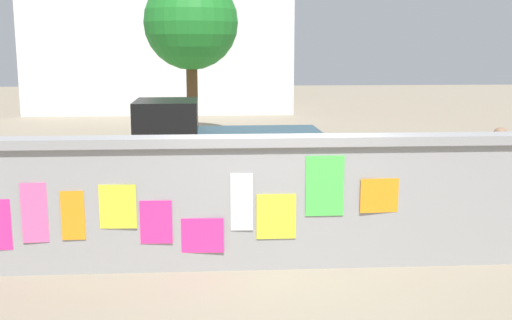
% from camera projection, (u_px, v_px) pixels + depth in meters
% --- Properties ---
extents(ground, '(60.00, 60.00, 0.00)m').
position_uv_depth(ground, '(247.00, 159.00, 16.11)').
color(ground, gray).
extents(poster_wall, '(8.44, 0.42, 1.75)m').
position_uv_depth(poster_wall, '(278.00, 200.00, 8.10)').
color(poster_wall, gray).
rests_on(poster_wall, ground).
extents(auto_rickshaw_truck, '(3.62, 1.55, 1.85)m').
position_uv_depth(auto_rickshaw_truck, '(218.00, 148.00, 12.23)').
color(auto_rickshaw_truck, black).
rests_on(auto_rickshaw_truck, ground).
extents(motorcycle, '(1.90, 0.56, 0.87)m').
position_uv_depth(motorcycle, '(399.00, 197.00, 10.06)').
color(motorcycle, black).
rests_on(motorcycle, ground).
extents(bicycle_near, '(1.68, 0.51, 0.95)m').
position_uv_depth(bicycle_near, '(57.00, 199.00, 10.36)').
color(bicycle_near, black).
rests_on(bicycle_near, ground).
extents(bicycle_far, '(1.69, 0.48, 0.95)m').
position_uv_depth(bicycle_far, '(395.00, 176.00, 12.16)').
color(bicycle_far, black).
rests_on(bicycle_far, ground).
extents(person_walking, '(0.47, 0.47, 1.62)m').
position_uv_depth(person_walking, '(498.00, 167.00, 9.89)').
color(person_walking, '#BF6626').
rests_on(person_walking, ground).
extents(tree_roadside, '(2.93, 2.93, 5.07)m').
position_uv_depth(tree_roadside, '(191.00, 23.00, 19.21)').
color(tree_roadside, brown).
rests_on(tree_roadside, ground).
extents(building_background, '(11.63, 5.63, 7.66)m').
position_uv_depth(building_background, '(162.00, 24.00, 27.85)').
color(building_background, silver).
rests_on(building_background, ground).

